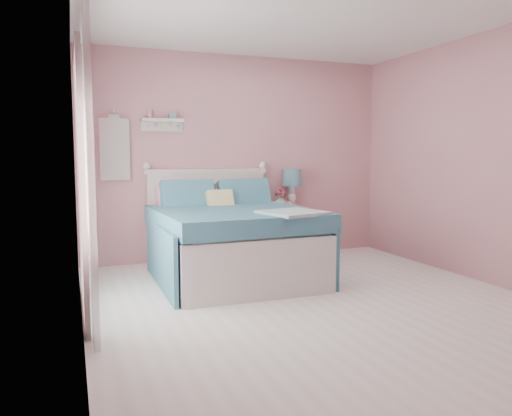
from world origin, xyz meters
TOP-DOWN VIEW (x-y plane):
  - floor at (0.00, 0.00)m, footprint 4.50×4.50m
  - room_shell at (0.00, 0.00)m, footprint 4.50×4.50m
  - bed at (-0.44, 1.24)m, footprint 1.66×2.04m
  - nightstand at (0.60, 2.01)m, footprint 0.46×0.45m
  - table_lamp at (0.70, 2.11)m, footprint 0.25×0.25m
  - vase at (0.51, 2.04)m, footprint 0.15×0.15m
  - teacup at (0.57, 1.91)m, footprint 0.14×0.14m
  - roses at (0.50, 2.03)m, footprint 0.14×0.11m
  - wall_shelf at (-0.99, 2.19)m, footprint 0.50×0.15m
  - hanging_dress at (-1.55, 2.18)m, footprint 0.34×0.03m
  - french_door at (-1.97, 0.40)m, footprint 0.04×1.32m
  - curtain_near at (-1.92, -0.34)m, footprint 0.04×0.40m
  - curtain_far at (-1.92, 1.14)m, footprint 0.04×0.40m

SIDE VIEW (x-z plane):
  - floor at x=0.00m, z-range 0.00..0.00m
  - nightstand at x=0.60m, z-range 0.00..0.66m
  - bed at x=-0.44m, z-range -0.18..0.98m
  - teacup at x=0.57m, z-range 0.66..0.74m
  - vase at x=0.51m, z-range 0.66..0.82m
  - roses at x=0.50m, z-range 0.79..0.91m
  - table_lamp at x=0.70m, z-range 0.76..1.25m
  - french_door at x=-1.97m, z-range -0.01..2.15m
  - curtain_near at x=-1.92m, z-range 0.02..2.34m
  - curtain_far at x=-1.92m, z-range 0.02..2.34m
  - hanging_dress at x=-1.55m, z-range 1.04..1.76m
  - room_shell at x=0.00m, z-range -0.67..3.83m
  - wall_shelf at x=-0.99m, z-range 1.61..1.86m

